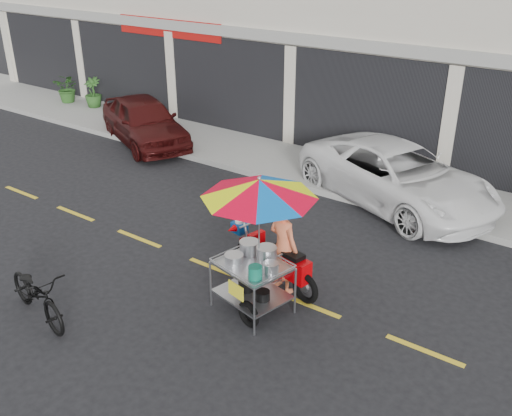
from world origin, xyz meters
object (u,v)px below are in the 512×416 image
Objects in this scene: white_pickup at (397,175)px; food_vendor_rig at (266,222)px; near_bicycle at (37,294)px; maroon_sedan at (144,121)px.

white_pickup is 5.02m from food_vendor_rig.
maroon_sedan is at bearing 45.14° from near_bicycle.
near_bicycle is at bearing -179.35° from white_pickup.
near_bicycle is at bearing -120.92° from maroon_sedan.
food_vendor_rig is (2.68, 2.50, 1.03)m from near_bicycle.
food_vendor_rig reaches higher than white_pickup.
white_pickup is (7.70, 0.33, -0.01)m from maroon_sedan.
near_bicycle is at bearing -124.22° from food_vendor_rig.
maroon_sedan is 7.71m from white_pickup.
maroon_sedan is 2.34× the size of near_bicycle.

